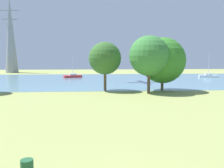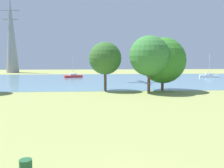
% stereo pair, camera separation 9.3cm
% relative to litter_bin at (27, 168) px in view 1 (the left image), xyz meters
% --- Properties ---
extents(ground_plane, '(160.00, 160.00, 0.00)m').
position_rel_litter_bin_xyz_m(ground_plane, '(4.19, 19.41, -0.40)').
color(ground_plane, '#8C9351').
extents(litter_bin, '(0.56, 0.56, 0.80)m').
position_rel_litter_bin_xyz_m(litter_bin, '(0.00, 0.00, 0.00)').
color(litter_bin, '#1E512D').
rests_on(litter_bin, ground).
extents(water_surface, '(140.00, 40.00, 0.02)m').
position_rel_litter_bin_xyz_m(water_surface, '(4.19, 47.41, -0.39)').
color(water_surface, '#5D879E').
rests_on(water_surface, ground).
extents(sailboat_red, '(5.02, 3.04, 5.87)m').
position_rel_litter_bin_xyz_m(sailboat_red, '(-2.92, 54.70, 0.05)').
color(sailboat_red, red).
rests_on(sailboat_red, water_surface).
extents(sailboat_white, '(5.02, 2.63, 6.40)m').
position_rel_litter_bin_xyz_m(sailboat_white, '(33.59, 52.85, 0.06)').
color(sailboat_white, white).
rests_on(sailboat_white, water_surface).
extents(tree_west_near, '(5.20, 5.20, 7.81)m').
position_rel_litter_bin_xyz_m(tree_west_near, '(4.64, 28.27, 4.79)').
color(tree_west_near, brown).
rests_on(tree_west_near, ground).
extents(tree_mid_shore, '(6.07, 6.07, 8.61)m').
position_rel_litter_bin_xyz_m(tree_mid_shore, '(11.17, 25.61, 5.17)').
color(tree_mid_shore, brown).
rests_on(tree_mid_shore, ground).
extents(tree_east_near, '(7.29, 7.29, 8.50)m').
position_rel_litter_bin_xyz_m(tree_east_near, '(13.82, 27.64, 4.45)').
color(tree_east_near, brown).
rests_on(tree_east_near, ground).
extents(electricity_pylon, '(6.40, 4.40, 26.98)m').
position_rel_litter_bin_xyz_m(electricity_pylon, '(-26.40, 77.97, 13.10)').
color(electricity_pylon, gray).
rests_on(electricity_pylon, ground).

